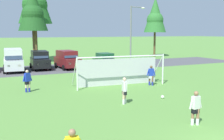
% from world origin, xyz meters
% --- Properties ---
extents(ground_plane, '(400.00, 400.00, 0.00)m').
position_xyz_m(ground_plane, '(0.00, 15.00, 0.00)').
color(ground_plane, '#598C3D').
extents(parking_lot_strip, '(52.00, 8.40, 0.01)m').
position_xyz_m(parking_lot_strip, '(0.00, 25.58, 0.00)').
color(parking_lot_strip, '#4C4C51').
rests_on(parking_lot_strip, ground).
extents(soccer_ball, '(0.22, 0.22, 0.22)m').
position_xyz_m(soccer_ball, '(2.42, 7.95, 0.11)').
color(soccer_ball, white).
rests_on(soccer_ball, ground).
extents(soccer_goal, '(7.57, 2.63, 2.57)m').
position_xyz_m(soccer_goal, '(1.85, 13.16, 1.29)').
color(soccer_goal, white).
rests_on(soccer_goal, ground).
extents(player_striker_near, '(0.70, 0.40, 1.64)m').
position_xyz_m(player_striker_near, '(4.23, 12.00, 0.82)').
color(player_striker_near, brown).
rests_on(player_striker_near, ground).
extents(player_midfield_center, '(0.74, 0.28, 1.64)m').
position_xyz_m(player_midfield_center, '(0.74, 3.13, 0.82)').
color(player_midfield_center, '#936B4C').
rests_on(player_midfield_center, ground).
extents(player_defender_far, '(0.35, 0.71, 1.64)m').
position_xyz_m(player_defender_far, '(-0.47, 7.90, 0.82)').
color(player_defender_far, beige).
rests_on(player_defender_far, ground).
extents(player_winger_left, '(0.73, 0.38, 1.64)m').
position_xyz_m(player_winger_left, '(-5.31, 13.80, 0.82)').
color(player_winger_left, beige).
rests_on(player_winger_left, ground).
extents(parked_car_slot_left, '(2.46, 4.93, 2.52)m').
position_xyz_m(parked_car_slot_left, '(-5.12, 25.27, 1.34)').
color(parked_car_slot_left, silver).
rests_on(parked_car_slot_left, ground).
extents(parked_car_slot_center_left, '(2.39, 4.73, 2.16)m').
position_xyz_m(parked_car_slot_center_left, '(-2.12, 25.85, 1.11)').
color(parked_car_slot_center_left, black).
rests_on(parked_car_slot_center_left, ground).
extents(parked_car_slot_center, '(2.35, 4.71, 2.16)m').
position_xyz_m(parked_car_slot_center, '(0.95, 25.00, 1.11)').
color(parked_car_slot_center, maroon).
rests_on(parked_car_slot_center, ground).
extents(parked_car_slot_center_right, '(2.07, 4.21, 1.72)m').
position_xyz_m(parked_car_slot_center_right, '(5.78, 24.61, 0.88)').
color(parked_car_slot_center_right, '#194C2D').
rests_on(parked_car_slot_center_right, ground).
extents(tree_mid_left, '(4.08, 4.08, 10.88)m').
position_xyz_m(tree_mid_left, '(-1.51, 33.06, 7.48)').
color(tree_mid_left, brown).
rests_on(tree_mid_left, ground).
extents(tree_mid_right, '(3.88, 3.88, 10.33)m').
position_xyz_m(tree_mid_right, '(19.32, 33.37, 7.10)').
color(tree_mid_right, brown).
rests_on(tree_mid_right, ground).
extents(street_lamp, '(2.00, 0.32, 7.29)m').
position_xyz_m(street_lamp, '(7.49, 20.81, 3.78)').
color(street_lamp, slate).
rests_on(street_lamp, ground).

